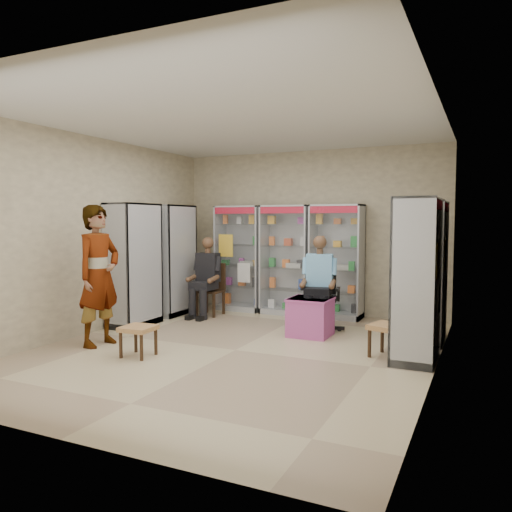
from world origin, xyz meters
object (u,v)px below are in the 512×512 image
at_px(cabinet_back_left, 240,258).
at_px(office_chair, 321,296).
at_px(cabinet_left_far, 172,260).
at_px(pink_trunk, 310,317).
at_px(cabinet_back_right, 337,262).
at_px(cabinet_left_near, 134,265).
at_px(cabinet_right_far, 427,271).
at_px(woven_stool_b, 138,341).
at_px(woven_stool_a, 388,341).
at_px(standing_man, 99,275).
at_px(wooden_chair, 210,289).
at_px(cabinet_right_near, 416,280).
at_px(seated_shopkeeper, 320,286).
at_px(cabinet_back_mid, 286,260).

distance_m(cabinet_back_left, office_chair, 2.28).
relative_size(cabinet_left_far, pink_trunk, 3.39).
relative_size(cabinet_back_right, cabinet_left_near, 1.00).
bearing_deg(cabinet_right_far, pink_trunk, 103.82).
height_order(cabinet_left_near, woven_stool_b, cabinet_left_near).
relative_size(cabinet_right_far, woven_stool_a, 4.81).
xyz_separation_m(cabinet_left_far, standing_man, (0.40, -2.35, -0.03)).
bearing_deg(office_chair, cabinet_back_left, 140.65).
bearing_deg(wooden_chair, office_chair, -9.09).
xyz_separation_m(cabinet_right_near, woven_stool_a, (-0.33, 0.01, -0.79)).
relative_size(wooden_chair, standing_man, 0.49).
xyz_separation_m(cabinet_back_left, seated_shopkeeper, (1.95, -1.13, -0.30)).
bearing_deg(standing_man, cabinet_right_near, -72.01).
xyz_separation_m(seated_shopkeeper, pink_trunk, (-0.02, -0.39, -0.41)).
distance_m(woven_stool_b, standing_man, 1.18).
height_order(cabinet_left_far, standing_man, cabinet_left_far).
relative_size(cabinet_back_right, woven_stool_b, 5.16).
height_order(cabinet_right_far, cabinet_right_near, same).
bearing_deg(cabinet_left_far, wooden_chair, 106.39).
xyz_separation_m(wooden_chair, standing_man, (-0.28, -2.55, 0.50)).
xyz_separation_m(cabinet_back_left, wooden_chair, (-0.25, -0.73, -0.53)).
bearing_deg(wooden_chair, woven_stool_a, -23.33).
relative_size(cabinet_back_mid, cabinet_back_right, 1.00).
height_order(cabinet_back_right, cabinet_right_far, same).
distance_m(cabinet_back_mid, cabinet_right_near, 3.41).
xyz_separation_m(cabinet_left_near, woven_stool_b, (1.26, -1.49, -0.81)).
distance_m(cabinet_right_far, standing_man, 4.59).
bearing_deg(wooden_chair, cabinet_left_far, -163.61).
height_order(cabinet_back_right, cabinet_right_near, same).
relative_size(cabinet_back_mid, woven_stool_a, 4.81).
height_order(cabinet_left_near, standing_man, cabinet_left_near).
distance_m(cabinet_right_far, cabinet_right_near, 1.10).
height_order(wooden_chair, seated_shopkeeper, seated_shopkeeper).
relative_size(cabinet_right_near, office_chair, 1.83).
bearing_deg(woven_stool_a, standing_man, -164.15).
bearing_deg(pink_trunk, seated_shopkeeper, 87.68).
bearing_deg(cabinet_back_mid, woven_stool_a, -44.59).
distance_m(cabinet_right_far, woven_stool_b, 4.08).
xyz_separation_m(cabinet_back_right, woven_stool_b, (-1.57, -3.52, -0.81)).
xyz_separation_m(cabinet_back_mid, seated_shopkeeper, (1.00, -1.13, -0.30)).
height_order(cabinet_right_near, pink_trunk, cabinet_right_near).
bearing_deg(office_chair, standing_man, -148.83).
height_order(cabinet_back_mid, office_chair, cabinet_back_mid).
distance_m(cabinet_right_near, office_chair, 2.00).
distance_m(cabinet_right_near, cabinet_left_near, 4.46).
bearing_deg(cabinet_right_near, cabinet_right_far, 0.00).
bearing_deg(pink_trunk, cabinet_left_far, 168.33).
relative_size(cabinet_right_near, woven_stool_a, 4.81).
height_order(cabinet_right_near, office_chair, cabinet_right_near).
relative_size(cabinet_left_near, standing_man, 1.03).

